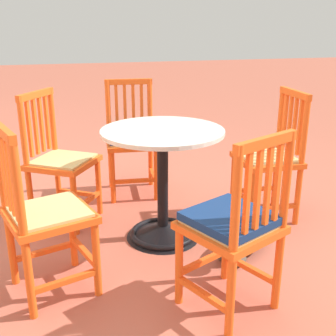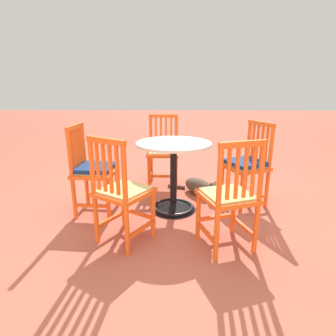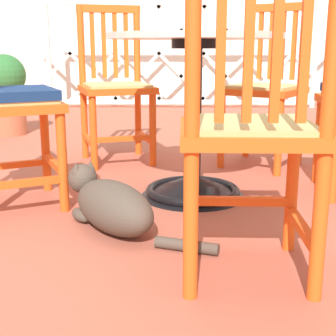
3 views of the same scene
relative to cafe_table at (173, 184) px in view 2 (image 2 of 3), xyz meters
The scene contains 8 objects.
ground_plane 0.29m from the cafe_table, 151.27° to the left, with size 24.00×24.00×0.00m, color #AD5642.
cafe_table is the anchor object (origin of this frame).
orange_chair_facing_out 0.85m from the cafe_table, 121.15° to the left, with size 0.51×0.51×0.91m.
orange_chair_at_corner 0.82m from the cafe_table, 169.10° to the right, with size 0.53×0.53×0.91m.
orange_chair_tucked_in 0.83m from the cafe_table, 80.84° to the right, with size 0.41×0.41×0.91m.
orange_chair_near_fence 0.83m from the cafe_table, ahead, with size 0.43×0.43×0.91m.
orange_chair_by_planter 0.78m from the cafe_table, 55.60° to the left, with size 0.55×0.55×0.91m.
tabby_cat 0.57m from the cafe_table, 128.13° to the right, with size 0.59×0.51×0.23m.
Camera 2 is at (0.09, 2.75, 1.29)m, focal length 30.22 mm.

